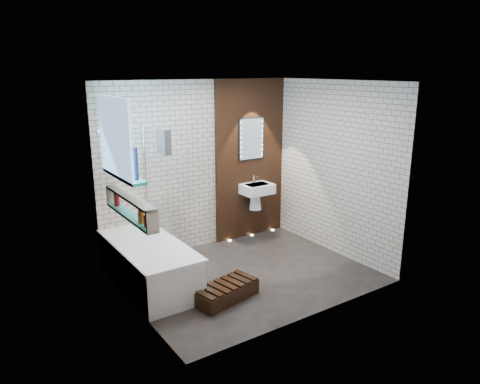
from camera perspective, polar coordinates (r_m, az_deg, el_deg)
ground at (r=6.37m, az=0.76°, el=-10.32°), size 3.20×3.20×0.00m
room_shell at (r=5.93m, az=0.81°, el=1.08°), size 3.24×3.20×2.60m
walnut_panel at (r=7.48m, az=1.26°, el=4.07°), size 1.30×0.06×2.60m
clerestory_window at (r=5.42m, az=-15.20°, el=5.69°), size 0.18×1.00×0.94m
display_niche at (r=5.40m, az=-13.60°, el=-1.88°), size 0.14×1.30×0.26m
bathtub at (r=6.09m, az=-11.36°, el=-8.91°), size 0.79×1.74×0.70m
bath_screen at (r=6.28m, az=-10.41°, el=1.45°), size 0.01×0.78×1.40m
towel at (r=5.91m, az=-9.53°, el=6.27°), size 0.09×0.25×0.32m
shower_head at (r=6.05m, az=-14.73°, el=7.63°), size 0.18×0.18×0.02m
washbasin at (r=7.44m, az=2.10°, el=-0.04°), size 0.50×0.36×0.58m
led_mirror at (r=7.38m, az=1.44°, el=6.68°), size 0.50×0.02×0.70m
walnut_step at (r=5.72m, az=-1.79°, el=-12.49°), size 0.88×0.52×0.18m
niche_bottles at (r=5.37m, az=-13.40°, el=-2.25°), size 0.07×0.99×0.17m
sill_vases at (r=5.47m, az=-14.31°, el=3.33°), size 0.20×0.75×0.37m
floor_uplights at (r=7.78m, az=1.50°, el=-5.42°), size 0.96×0.06×0.01m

